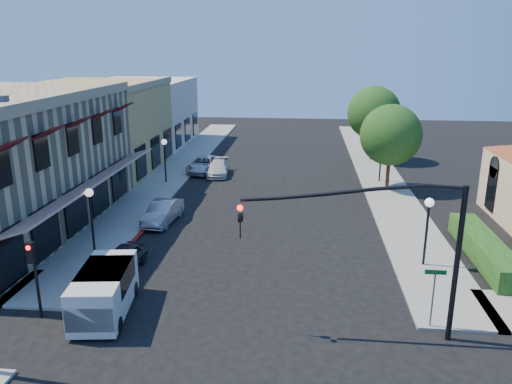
# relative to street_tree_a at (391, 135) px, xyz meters

# --- Properties ---
(ground) EXTENTS (120.00, 120.00, 0.00)m
(ground) POSITION_rel_street_tree_a_xyz_m (-8.80, -22.00, -4.19)
(ground) COLOR black
(ground) RESTS_ON ground
(sidewalk_left) EXTENTS (3.50, 50.00, 0.12)m
(sidewalk_left) POSITION_rel_street_tree_a_xyz_m (-17.55, 5.00, -4.13)
(sidewalk_left) COLOR gray
(sidewalk_left) RESTS_ON ground
(sidewalk_right) EXTENTS (3.50, 50.00, 0.12)m
(sidewalk_right) POSITION_rel_street_tree_a_xyz_m (-0.05, 5.00, -4.13)
(sidewalk_right) COLOR gray
(sidewalk_right) RESTS_ON ground
(curb_red_strip) EXTENTS (0.25, 10.00, 0.06)m
(curb_red_strip) POSITION_rel_street_tree_a_xyz_m (-15.70, -14.00, -4.19)
(curb_red_strip) COLOR maroon
(curb_red_strip) RESTS_ON ground
(yellow_stucco_building) EXTENTS (10.00, 12.00, 7.60)m
(yellow_stucco_building) POSITION_rel_street_tree_a_xyz_m (-24.30, 4.00, -0.39)
(yellow_stucco_building) COLOR tan
(yellow_stucco_building) RESTS_ON ground
(pink_stucco_building) EXTENTS (10.00, 12.00, 7.00)m
(pink_stucco_building) POSITION_rel_street_tree_a_xyz_m (-24.30, 16.00, -0.69)
(pink_stucco_building) COLOR beige
(pink_stucco_building) RESTS_ON ground
(hedge) EXTENTS (1.40, 8.00, 1.10)m
(hedge) POSITION_rel_street_tree_a_xyz_m (2.90, -13.00, -4.19)
(hedge) COLOR #1B4012
(hedge) RESTS_ON ground
(street_tree_a) EXTENTS (4.56, 4.56, 6.48)m
(street_tree_a) POSITION_rel_street_tree_a_xyz_m (0.00, 0.00, 0.00)
(street_tree_a) COLOR #302113
(street_tree_a) RESTS_ON ground
(street_tree_b) EXTENTS (4.94, 4.94, 7.02)m
(street_tree_b) POSITION_rel_street_tree_a_xyz_m (0.00, 10.00, 0.35)
(street_tree_b) COLOR #302113
(street_tree_b) RESTS_ON ground
(signal_mast_arm) EXTENTS (8.01, 0.39, 6.00)m
(signal_mast_arm) POSITION_rel_street_tree_a_xyz_m (-2.94, -20.50, -0.11)
(signal_mast_arm) COLOR black
(signal_mast_arm) RESTS_ON ground
(secondary_signal) EXTENTS (0.28, 0.42, 3.32)m
(secondary_signal) POSITION_rel_street_tree_a_xyz_m (-16.80, -20.59, -1.88)
(secondary_signal) COLOR black
(secondary_signal) RESTS_ON ground
(street_name_sign) EXTENTS (0.80, 0.06, 2.50)m
(street_name_sign) POSITION_rel_street_tree_a_xyz_m (-1.30, -19.80, -2.50)
(street_name_sign) COLOR #595B5E
(street_name_sign) RESTS_ON ground
(lamppost_left_near) EXTENTS (0.44, 0.44, 3.57)m
(lamppost_left_near) POSITION_rel_street_tree_a_xyz_m (-17.30, -14.00, -1.46)
(lamppost_left_near) COLOR black
(lamppost_left_near) RESTS_ON ground
(lamppost_left_far) EXTENTS (0.44, 0.44, 3.57)m
(lamppost_left_far) POSITION_rel_street_tree_a_xyz_m (-17.30, 0.00, -1.46)
(lamppost_left_far) COLOR black
(lamppost_left_far) RESTS_ON ground
(lamppost_right_near) EXTENTS (0.44, 0.44, 3.57)m
(lamppost_right_near) POSITION_rel_street_tree_a_xyz_m (-0.30, -14.00, -1.46)
(lamppost_right_near) COLOR black
(lamppost_right_near) RESTS_ON ground
(lamppost_right_far) EXTENTS (0.44, 0.44, 3.57)m
(lamppost_right_far) POSITION_rel_street_tree_a_xyz_m (-0.30, 2.00, -1.46)
(lamppost_right_far) COLOR black
(lamppost_right_far) RESTS_ON ground
(white_van) EXTENTS (2.38, 4.51, 1.91)m
(white_van) POSITION_rel_street_tree_a_xyz_m (-14.29, -19.98, -3.09)
(white_van) COLOR beige
(white_van) RESTS_ON ground
(parked_car_a) EXTENTS (1.67, 3.64, 1.21)m
(parked_car_a) POSITION_rel_street_tree_a_xyz_m (-15.00, -16.00, -3.59)
(parked_car_a) COLOR #232325
(parked_car_a) RESTS_ON ground
(parked_car_b) EXTENTS (1.81, 4.20, 1.35)m
(parked_car_b) POSITION_rel_street_tree_a_xyz_m (-15.00, -9.00, -3.52)
(parked_car_b) COLOR #A1A3A6
(parked_car_b) RESTS_ON ground
(parked_car_c) EXTENTS (2.00, 4.26, 1.20)m
(parked_car_c) POSITION_rel_street_tree_a_xyz_m (-13.60, 3.00, -3.59)
(parked_car_c) COLOR silver
(parked_car_c) RESTS_ON ground
(parked_car_d) EXTENTS (2.57, 4.99, 1.35)m
(parked_car_d) POSITION_rel_street_tree_a_xyz_m (-15.00, 4.00, -3.52)
(parked_car_d) COLOR #A8ACAE
(parked_car_d) RESTS_ON ground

